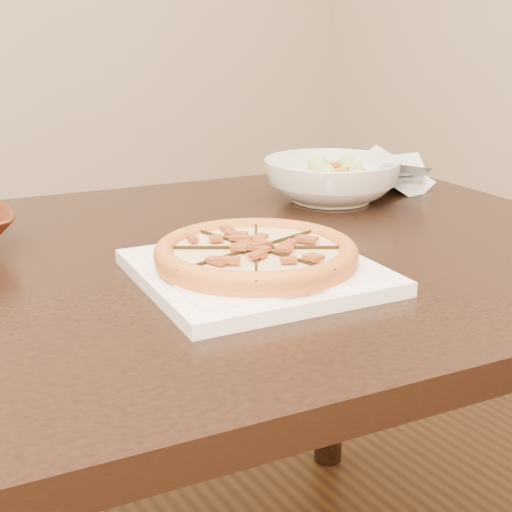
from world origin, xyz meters
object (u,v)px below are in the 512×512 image
at_px(pizza, 256,253).
at_px(plate, 256,271).
at_px(dining_table, 155,325).
at_px(salad_bowl, 331,180).

bearing_deg(pizza, plate, -13.03).
distance_m(dining_table, salad_bowl, 0.46).
bearing_deg(plate, pizza, 166.97).
bearing_deg(pizza, dining_table, 116.59).
relative_size(dining_table, pizza, 5.87).
distance_m(plate, salad_bowl, 0.44).
height_order(pizza, salad_bowl, salad_bowl).
bearing_deg(dining_table, salad_bowl, 17.70).
bearing_deg(dining_table, pizza, -63.41).
bearing_deg(salad_bowl, dining_table, -162.30).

